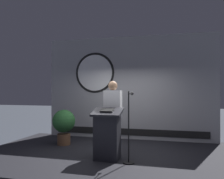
# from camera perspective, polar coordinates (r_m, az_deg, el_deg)

# --- Properties ---
(ground_plane) EXTENTS (40.00, 40.00, 0.00)m
(ground_plane) POSITION_cam_1_polar(r_m,az_deg,el_deg) (5.99, 0.39, -17.64)
(ground_plane) COLOR #383D47
(stage_platform) EXTENTS (6.40, 4.00, 0.30)m
(stage_platform) POSITION_cam_1_polar(r_m,az_deg,el_deg) (5.94, 0.39, -16.26)
(stage_platform) COLOR black
(stage_platform) RESTS_ON ground
(banner_display) EXTENTS (5.24, 0.12, 3.16)m
(banner_display) POSITION_cam_1_polar(r_m,az_deg,el_deg) (7.52, 3.67, 0.43)
(banner_display) COLOR #9E9EA3
(banner_display) RESTS_ON stage_platform
(podium) EXTENTS (0.64, 0.50, 1.11)m
(podium) POSITION_cam_1_polar(r_m,az_deg,el_deg) (5.33, -1.12, -10.53)
(podium) COLOR #26262B
(podium) RESTS_ON stage_platform
(speaker_person) EXTENTS (0.40, 0.26, 1.71)m
(speaker_person) POSITION_cam_1_polar(r_m,az_deg,el_deg) (5.74, 0.20, -6.37)
(speaker_person) COLOR black
(speaker_person) RESTS_ON stage_platform
(microphone_stand) EXTENTS (0.24, 0.55, 1.48)m
(microphone_stand) POSITION_cam_1_polar(r_m,az_deg,el_deg) (5.13, 4.04, -11.13)
(microphone_stand) COLOR black
(microphone_stand) RESTS_ON stage_platform
(potted_plant) EXTENTS (0.63, 0.63, 0.96)m
(potted_plant) POSITION_cam_1_polar(r_m,az_deg,el_deg) (6.86, -11.25, -7.84)
(potted_plant) COLOR brown
(potted_plant) RESTS_ON stage_platform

